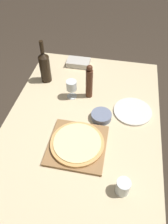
% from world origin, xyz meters
% --- Properties ---
extents(ground_plane, '(12.00, 12.00, 0.00)m').
position_xyz_m(ground_plane, '(0.00, 0.00, 0.00)').
color(ground_plane, '#382D23').
extents(dining_table, '(0.99, 1.56, 0.74)m').
position_xyz_m(dining_table, '(0.00, 0.00, 0.66)').
color(dining_table, '#CCB78E').
rests_on(dining_table, ground_plane).
extents(cutting_board, '(0.33, 0.33, 0.02)m').
position_xyz_m(cutting_board, '(0.01, -0.14, 0.75)').
color(cutting_board, olive).
rests_on(cutting_board, dining_table).
extents(pizza, '(0.31, 0.31, 0.02)m').
position_xyz_m(pizza, '(0.01, -0.14, 0.77)').
color(pizza, tan).
rests_on(pizza, cutting_board).
extents(wine_bottle, '(0.08, 0.08, 0.33)m').
position_xyz_m(wine_bottle, '(-0.35, 0.41, 0.87)').
color(wine_bottle, black).
rests_on(wine_bottle, dining_table).
extents(pepper_mill, '(0.05, 0.05, 0.26)m').
position_xyz_m(pepper_mill, '(0.00, 0.30, 0.86)').
color(pepper_mill, '#4C2819').
rests_on(pepper_mill, dining_table).
extents(wine_glass, '(0.07, 0.07, 0.14)m').
position_xyz_m(wine_glass, '(-0.12, 0.26, 0.83)').
color(wine_glass, silver).
rests_on(wine_glass, dining_table).
extents(small_bowl, '(0.13, 0.13, 0.04)m').
position_xyz_m(small_bowl, '(0.12, 0.10, 0.76)').
color(small_bowl, slate).
rests_on(small_bowl, dining_table).
extents(drinking_tumbler, '(0.07, 0.07, 0.09)m').
position_xyz_m(drinking_tumbler, '(0.28, -0.36, 0.78)').
color(drinking_tumbler, silver).
rests_on(drinking_tumbler, dining_table).
extents(dinner_plate, '(0.25, 0.25, 0.01)m').
position_xyz_m(dinner_plate, '(0.32, 0.19, 0.74)').
color(dinner_plate, silver).
rests_on(dinner_plate, dining_table).
extents(food_container, '(0.19, 0.12, 0.04)m').
position_xyz_m(food_container, '(-0.15, 0.65, 0.76)').
color(food_container, '#BCB7AD').
rests_on(food_container, dining_table).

